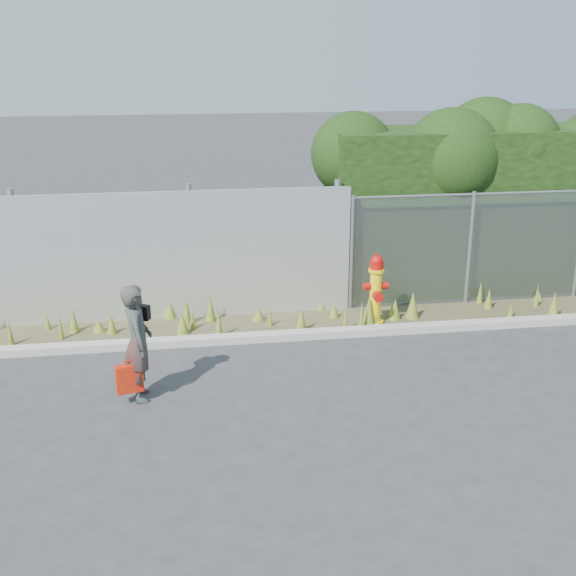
# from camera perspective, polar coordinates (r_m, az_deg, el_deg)

# --- Properties ---
(ground) EXTENTS (80.00, 80.00, 0.00)m
(ground) POSITION_cam_1_polar(r_m,az_deg,el_deg) (9.97, 2.92, -7.96)
(ground) COLOR #333335
(ground) RESTS_ON ground
(curb) EXTENTS (16.00, 0.22, 0.12)m
(curb) POSITION_cam_1_polar(r_m,az_deg,el_deg) (11.55, 1.18, -3.71)
(curb) COLOR #A09D91
(curb) RESTS_ON ground
(weed_strip) EXTENTS (16.00, 1.34, 0.55)m
(weed_strip) POSITION_cam_1_polar(r_m,az_deg,el_deg) (12.16, 1.61, -2.09)
(weed_strip) COLOR #453F27
(weed_strip) RESTS_ON ground
(corrugated_fence) EXTENTS (8.50, 0.21, 2.30)m
(corrugated_fence) POSITION_cam_1_polar(r_m,az_deg,el_deg) (12.28, -14.88, 2.20)
(corrugated_fence) COLOR silver
(corrugated_fence) RESTS_ON ground
(chainlink_fence) EXTENTS (6.50, 0.07, 2.05)m
(chainlink_fence) POSITION_cam_1_polar(r_m,az_deg,el_deg) (13.63, 18.26, 3.20)
(chainlink_fence) COLOR gray
(chainlink_fence) RESTS_ON ground
(hedge) EXTENTS (7.67, 2.09, 3.71)m
(hedge) POSITION_cam_1_polar(r_m,az_deg,el_deg) (14.36, 17.41, 8.05)
(hedge) COLOR black
(hedge) RESTS_ON ground
(fire_hydrant) EXTENTS (0.41, 0.37, 1.24)m
(fire_hydrant) POSITION_cam_1_polar(r_m,az_deg,el_deg) (12.01, 6.95, -0.19)
(fire_hydrant) COLOR yellow
(fire_hydrant) RESTS_ON ground
(woman) EXTENTS (0.45, 0.62, 1.59)m
(woman) POSITION_cam_1_polar(r_m,az_deg,el_deg) (9.60, -11.79, -4.23)
(woman) COLOR #0E5E4E
(woman) RESTS_ON ground
(red_tote_bag) EXTENTS (0.34, 0.13, 0.45)m
(red_tote_bag) POSITION_cam_1_polar(r_m,az_deg,el_deg) (9.64, -12.43, -6.99)
(red_tote_bag) COLOR red
(black_shoulder_bag) EXTENTS (0.26, 0.11, 0.20)m
(black_shoulder_bag) POSITION_cam_1_polar(r_m,az_deg,el_deg) (9.65, -11.63, -1.88)
(black_shoulder_bag) COLOR black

